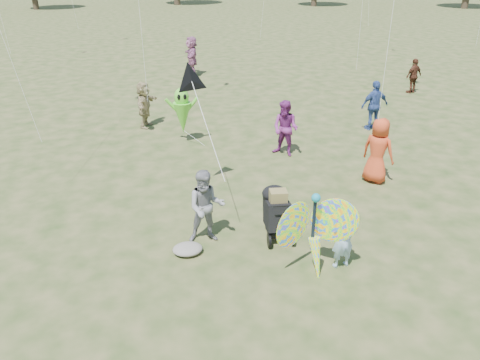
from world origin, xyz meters
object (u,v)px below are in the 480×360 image
object	(u,v)px
butterfly_kite	(315,234)
alien_kite	(182,113)
crowd_a	(378,151)
crowd_d	(144,105)
crowd_e	(285,129)
crowd_c	(375,106)
crowd_h	(414,76)
adult_man	(206,207)
crowd_j	(192,56)
jogging_stroller	(276,210)
child_girl	(343,239)

from	to	relation	value
butterfly_kite	alien_kite	size ratio (longest dim) A/B	1.03
crowd_a	crowd_d	world-z (taller)	crowd_a
crowd_e	butterfly_kite	bearing A→B (deg)	-57.76
crowd_a	crowd_c	bearing A→B (deg)	-62.96
crowd_e	crowd_h	world-z (taller)	crowd_e
crowd_h	crowd_e	bearing A→B (deg)	17.67
crowd_e	crowd_c	bearing A→B (deg)	67.84
adult_man	crowd_e	xyz separation A→B (m)	(2.80, 4.16, 0.04)
crowd_e	alien_kite	size ratio (longest dim) A/B	0.93
butterfly_kite	alien_kite	xyz separation A→B (m)	(-1.79, 7.17, 0.15)
crowd_c	crowd_j	bearing A→B (deg)	-67.79
crowd_a	crowd_d	bearing A→B (deg)	7.69
crowd_j	alien_kite	size ratio (longest dim) A/B	1.07
jogging_stroller	butterfly_kite	world-z (taller)	butterfly_kite
crowd_a	alien_kite	bearing A→B (deg)	12.31
adult_man	crowd_a	xyz separation A→B (m)	(4.61, 2.01, 0.07)
jogging_stroller	alien_kite	distance (m)	6.02
crowd_c	crowd_d	size ratio (longest dim) A/B	1.06
crowd_a	crowd_h	distance (m)	9.61
crowd_j	butterfly_kite	size ratio (longest dim) A/B	1.04
crowd_e	jogging_stroller	world-z (taller)	crowd_e
crowd_c	crowd_d	bearing A→B (deg)	-19.86
crowd_c	crowd_d	xyz separation A→B (m)	(-7.49, 1.69, -0.05)
butterfly_kite	crowd_e	bearing A→B (deg)	79.53
crowd_j	crowd_e	bearing A→B (deg)	9.55
adult_man	crowd_e	bearing A→B (deg)	59.38
crowd_e	crowd_j	xyz separation A→B (m)	(-1.66, 10.85, 0.12)
jogging_stroller	butterfly_kite	size ratio (longest dim) A/B	0.61
crowd_c	crowd_j	distance (m)	10.56
crowd_a	crowd_h	size ratio (longest dim) A/B	1.16
butterfly_kite	alien_kite	bearing A→B (deg)	104.02
crowd_a	crowd_j	xyz separation A→B (m)	(-3.47, 13.01, 0.09)
crowd_e	butterfly_kite	world-z (taller)	butterfly_kite
crowd_e	crowd_j	size ratio (longest dim) A/B	0.87
crowd_c	alien_kite	xyz separation A→B (m)	(-6.34, -0.07, 0.14)
crowd_e	crowd_j	bearing A→B (deg)	141.42
crowd_a	alien_kite	distance (m)	5.96
crowd_d	jogging_stroller	size ratio (longest dim) A/B	1.43
adult_man	crowd_d	bearing A→B (deg)	102.22
crowd_e	child_girl	bearing A→B (deg)	-52.01
crowd_d	crowd_h	distance (m)	11.48
crowd_h	alien_kite	size ratio (longest dim) A/B	0.84
adult_man	crowd_d	world-z (taller)	crowd_d
crowd_a	crowd_c	world-z (taller)	crowd_a
child_girl	alien_kite	xyz separation A→B (m)	(-2.37, 7.10, 0.37)
adult_man	alien_kite	distance (m)	5.75
crowd_c	crowd_h	size ratio (longest dim) A/B	1.14
crowd_c	butterfly_kite	bearing A→B (deg)	50.67
child_girl	crowd_e	world-z (taller)	crowd_e
adult_man	crowd_c	distance (m)	8.58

